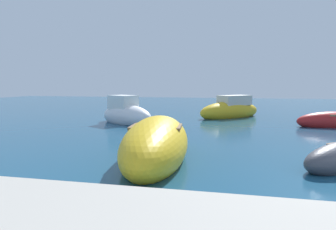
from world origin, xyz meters
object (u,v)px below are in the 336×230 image
Objects in this scene: moored_boat_2 at (156,145)px; moored_boat_5 at (231,110)px; moored_boat_0 at (333,121)px; moored_boat_1 at (126,115)px.

moored_boat_5 is at bearing -15.44° from moored_boat_2.
moored_boat_5 reaches higher than moored_boat_2.
moored_boat_5 is (-5.21, 3.39, 0.19)m from moored_boat_0.
moored_boat_1 reaches higher than moored_boat_5.
moored_boat_0 is 0.97× the size of moored_boat_1.
moored_boat_5 is (5.61, 4.30, -0.01)m from moored_boat_1.
moored_boat_5 is at bearing 67.62° from moored_boat_1.
moored_boat_2 is at bearing -33.64° from moored_boat_1.
moored_boat_0 is 0.69× the size of moored_boat_2.
moored_boat_1 reaches higher than moored_boat_2.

